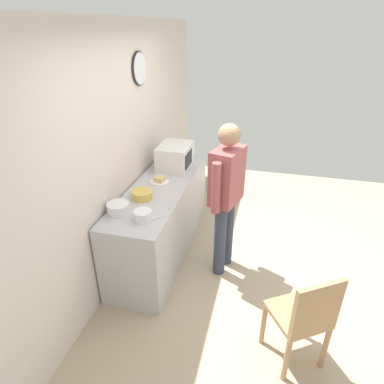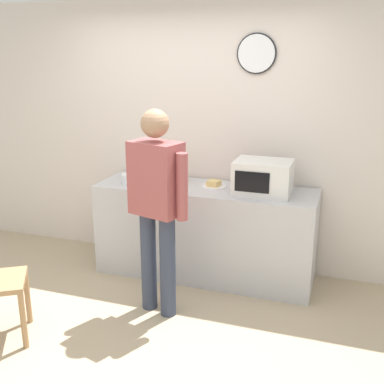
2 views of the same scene
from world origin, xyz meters
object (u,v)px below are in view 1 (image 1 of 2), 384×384
object	(u,v)px
sandwich_plate	(160,180)
person_standing	(226,191)
cereal_bowl	(143,215)
microwave	(175,156)
salad_bowl	(142,195)
spoon_utensil	(169,205)
fork_utensil	(158,218)
mixing_bowl	(118,208)
wooden_chair	(304,317)

from	to	relation	value
sandwich_plate	person_standing	distance (m)	0.85
cereal_bowl	sandwich_plate	bearing A→B (deg)	8.10
microwave	cereal_bowl	distance (m)	1.28
salad_bowl	spoon_utensil	xyz separation A→B (m)	(-0.08, -0.32, -0.04)
microwave	fork_utensil	distance (m)	1.24
salad_bowl	cereal_bowl	distance (m)	0.42
salad_bowl	mixing_bowl	world-z (taller)	mixing_bowl
person_standing	wooden_chair	bearing A→B (deg)	-142.86
microwave	mixing_bowl	bearing A→B (deg)	170.00
salad_bowl	fork_utensil	size ratio (longest dim) A/B	1.28
mixing_bowl	cereal_bowl	bearing A→B (deg)	-101.98
sandwich_plate	cereal_bowl	bearing A→B (deg)	-171.90
wooden_chair	mixing_bowl	bearing A→B (deg)	73.19
sandwich_plate	spoon_utensil	bearing A→B (deg)	-151.27
cereal_bowl	wooden_chair	distance (m)	1.62
wooden_chair	salad_bowl	bearing A→B (deg)	62.44
mixing_bowl	spoon_utensil	distance (m)	0.50
person_standing	cereal_bowl	bearing A→B (deg)	129.18
sandwich_plate	person_standing	xyz separation A→B (m)	(-0.24, -0.81, 0.09)
salad_bowl	microwave	bearing A→B (deg)	-6.34
microwave	fork_utensil	xyz separation A→B (m)	(-1.22, -0.19, -0.15)
mixing_bowl	spoon_utensil	bearing A→B (deg)	-59.82
cereal_bowl	microwave	bearing A→B (deg)	2.85
sandwich_plate	microwave	bearing A→B (deg)	-6.24
cereal_bowl	spoon_utensil	world-z (taller)	cereal_bowl
mixing_bowl	wooden_chair	world-z (taller)	mixing_bowl
person_standing	wooden_chair	distance (m)	1.39
mixing_bowl	salad_bowl	bearing A→B (deg)	-19.41
wooden_chair	person_standing	bearing A→B (deg)	37.14
wooden_chair	sandwich_plate	bearing A→B (deg)	51.41
microwave	wooden_chair	xyz separation A→B (m)	(-1.75, -1.55, -0.52)
cereal_bowl	wooden_chair	world-z (taller)	cereal_bowl
cereal_bowl	mixing_bowl	world-z (taller)	mixing_bowl
fork_utensil	sandwich_plate	bearing A→B (deg)	17.89
spoon_utensil	person_standing	world-z (taller)	person_standing
sandwich_plate	spoon_utensil	world-z (taller)	sandwich_plate
cereal_bowl	person_standing	size ratio (longest dim) A/B	0.10
sandwich_plate	wooden_chair	xyz separation A→B (m)	(-1.28, -1.60, -0.39)
sandwich_plate	spoon_utensil	xyz separation A→B (m)	(-0.49, -0.27, -0.02)
cereal_bowl	person_standing	world-z (taller)	person_standing
person_standing	spoon_utensil	bearing A→B (deg)	115.46
microwave	person_standing	bearing A→B (deg)	-132.72
salad_bowl	fork_utensil	xyz separation A→B (m)	(-0.33, -0.29, -0.04)
cereal_bowl	mixing_bowl	bearing A→B (deg)	78.02
spoon_utensil	person_standing	xyz separation A→B (m)	(0.26, -0.54, 0.11)
microwave	mixing_bowl	world-z (taller)	microwave
sandwich_plate	salad_bowl	size ratio (longest dim) A/B	1.04
microwave	spoon_utensil	distance (m)	1.00
microwave	fork_utensil	bearing A→B (deg)	-171.07
cereal_bowl	person_standing	bearing A→B (deg)	-50.82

